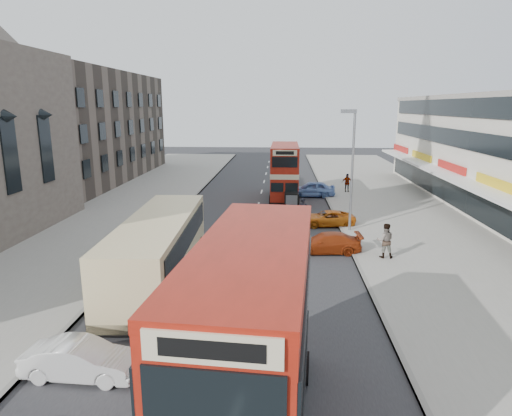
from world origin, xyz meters
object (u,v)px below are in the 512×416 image
at_px(street_lamp, 351,162).
at_px(coach, 159,248).
at_px(car_right_c, 312,189).
at_px(pedestrian_far, 347,183).
at_px(bus_second, 285,172).
at_px(car_right_b, 327,218).
at_px(pedestrian_near, 385,240).
at_px(cyclist, 303,218).
at_px(bus_main, 253,345).
at_px(car_right_a, 326,243).
at_px(car_left_front, 81,360).

bearing_deg(street_lamp, coach, -137.96).
bearing_deg(car_right_c, pedestrian_far, 119.41).
bearing_deg(car_right_c, bus_second, -61.25).
xyz_separation_m(car_right_b, pedestrian_near, (2.44, -7.01, 0.60)).
bearing_deg(street_lamp, pedestrian_far, 82.52).
xyz_separation_m(pedestrian_near, cyclist, (-4.22, 6.40, -0.40)).
bearing_deg(bus_main, car_right_c, -91.63).
distance_m(bus_second, car_right_a, 15.14).
distance_m(bus_main, car_right_c, 31.44).
bearing_deg(coach, bus_main, -65.31).
bearing_deg(coach, car_left_front, -95.39).
relative_size(bus_second, pedestrian_near, 4.43).
relative_size(street_lamp, pedestrian_near, 4.13).
bearing_deg(pedestrian_near, car_right_b, -66.77).
relative_size(pedestrian_far, cyclist, 0.84).
bearing_deg(bus_main, car_left_front, -18.49).
relative_size(bus_main, car_right_c, 2.17).
relative_size(car_right_a, pedestrian_near, 2.05).
xyz_separation_m(car_right_a, car_right_b, (0.66, 5.95, -0.05)).
bearing_deg(pedestrian_far, car_left_front, -112.68).
bearing_deg(car_left_front, pedestrian_far, -19.55).
height_order(coach, cyclist, coach).
xyz_separation_m(bus_second, pedestrian_near, (5.47, -15.89, -1.39)).
height_order(street_lamp, car_right_a, street_lamp).
xyz_separation_m(bus_main, coach, (-5.16, 10.07, -0.94)).
bearing_deg(car_right_c, coach, -21.56).
xyz_separation_m(car_right_b, car_right_c, (-0.48, 10.25, 0.20)).
distance_m(bus_second, car_right_b, 9.59).
xyz_separation_m(car_right_a, car_right_c, (0.18, 16.20, 0.15)).
distance_m(street_lamp, car_right_b, 4.69).
bearing_deg(bus_main, bus_second, -87.04).
bearing_deg(pedestrian_far, car_right_a, -102.09).
bearing_deg(pedestrian_far, car_right_b, -104.58).
xyz_separation_m(bus_main, car_right_b, (3.92, 20.94, -2.15)).
height_order(car_right_c, pedestrian_far, pedestrian_far).
relative_size(coach, car_left_front, 3.13).
height_order(pedestrian_near, cyclist, pedestrian_near).
bearing_deg(car_right_b, bus_second, -167.35).
distance_m(street_lamp, car_right_a, 6.37).
bearing_deg(pedestrian_far, pedestrian_near, -92.34).
relative_size(bus_main, bus_second, 1.08).
relative_size(pedestrian_near, pedestrian_far, 1.11).
bearing_deg(cyclist, coach, -130.53).
height_order(street_lamp, pedestrian_near, street_lamp).
bearing_deg(pedestrian_far, bus_second, -151.98).
xyz_separation_m(coach, pedestrian_far, (12.14, 23.06, -0.71)).
bearing_deg(street_lamp, car_left_front, -122.23).
bearing_deg(coach, street_lamp, 39.59).
bearing_deg(pedestrian_far, coach, -118.27).
bearing_deg(pedestrian_near, car_right_c, -76.37).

